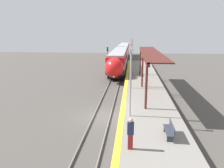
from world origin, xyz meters
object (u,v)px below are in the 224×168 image
(lamppost_near, at_px, (131,78))
(lamppost_farthest, at_px, (132,50))
(train, at_px, (122,54))
(railway_signal, at_px, (108,56))
(person_waiting, at_px, (131,133))
(lamppost_mid, at_px, (131,63))
(lamppost_far, at_px, (132,55))
(platform_bench, at_px, (170,130))

(lamppost_near, relative_size, lamppost_farthest, 1.00)
(train, relative_size, railway_signal, 10.11)
(person_waiting, distance_m, lamppost_farthest, 30.67)
(lamppost_mid, distance_m, lamppost_far, 8.57)
(lamppost_far, xyz_separation_m, lamppost_farthest, (0.00, 8.57, 0.00))
(lamppost_farthest, bearing_deg, platform_bench, -85.12)
(lamppost_near, xyz_separation_m, lamppost_farthest, (0.00, 25.72, 0.00))
(person_waiting, bearing_deg, lamppost_mid, 90.40)
(person_waiting, relative_size, railway_signal, 0.41)
(railway_signal, height_order, lamppost_far, lamppost_far)
(lamppost_mid, relative_size, lamppost_farthest, 1.00)
(platform_bench, height_order, lamppost_near, lamppost_near)
(person_waiting, bearing_deg, train, 93.57)
(platform_bench, xyz_separation_m, lamppost_far, (-2.47, 20.38, 2.48))
(platform_bench, height_order, lamppost_far, lamppost_far)
(platform_bench, bearing_deg, lamppost_far, 96.92)
(railway_signal, bearing_deg, lamppost_near, -79.78)
(lamppost_mid, bearing_deg, railway_signal, 105.13)
(railway_signal, bearing_deg, person_waiting, -81.22)
(platform_bench, distance_m, lamppost_farthest, 29.16)
(lamppost_near, bearing_deg, lamppost_far, 90.00)
(platform_bench, distance_m, lamppost_far, 20.67)
(person_waiting, height_order, lamppost_far, lamppost_far)
(lamppost_mid, relative_size, lamppost_far, 1.00)
(lamppost_near, distance_m, lamppost_far, 17.14)
(person_waiting, xyz_separation_m, lamppost_farthest, (-0.09, 30.61, 2.01))
(train, relative_size, lamppost_farthest, 8.67)
(platform_bench, distance_m, railway_signal, 29.83)
(person_waiting, relative_size, lamppost_far, 0.35)
(lamppost_mid, xyz_separation_m, lamppost_far, (0.00, 8.57, 0.00))
(platform_bench, xyz_separation_m, lamppost_mid, (-2.47, 11.81, 2.48))
(lamppost_near, bearing_deg, lamppost_mid, 90.00)
(lamppost_mid, height_order, lamppost_far, same)
(lamppost_far, height_order, lamppost_farthest, same)
(lamppost_near, bearing_deg, platform_bench, -52.59)
(platform_bench, xyz_separation_m, lamppost_farthest, (-2.47, 28.95, 2.48))
(lamppost_mid, bearing_deg, person_waiting, -89.60)
(person_waiting, height_order, lamppost_mid, lamppost_mid)
(railway_signal, relative_size, lamppost_near, 0.86)
(train, distance_m, lamppost_near, 35.31)
(platform_bench, bearing_deg, train, 97.24)
(platform_bench, xyz_separation_m, lamppost_near, (-2.47, 3.23, 2.48))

